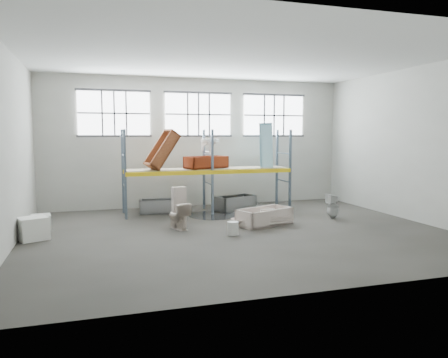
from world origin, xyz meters
name	(u,v)px	position (x,y,z in m)	size (l,w,h in m)	color
floor	(239,233)	(0.00, 0.00, -0.05)	(12.00, 10.00, 0.10)	#4A463F
ceiling	(240,55)	(0.00, 0.00, 5.05)	(12.00, 10.00, 0.10)	silver
wall_back	(198,143)	(0.00, 5.05, 2.50)	(12.00, 0.10, 5.00)	#A5A49A
wall_front	(333,154)	(0.00, -5.05, 2.50)	(12.00, 0.10, 5.00)	#A3A297
wall_left	(6,148)	(-6.05, 0.00, 2.50)	(0.10, 10.00, 5.00)	#A09F93
wall_right	(415,144)	(6.05, 0.00, 2.50)	(0.10, 10.00, 5.00)	#A09F94
window_left	(114,113)	(-3.20, 4.94, 3.60)	(2.60, 0.04, 1.60)	white
window_mid	(198,114)	(0.00, 4.94, 3.60)	(2.60, 0.04, 1.60)	white
window_right	(274,115)	(3.20, 4.94, 3.60)	(2.60, 0.04, 1.60)	white
rack_upright_la	(125,175)	(-3.00, 2.90, 1.50)	(0.08, 0.08, 3.00)	slate
rack_upright_lb	(123,172)	(-3.00, 4.10, 1.50)	(0.08, 0.08, 3.00)	slate
rack_upright_ma	(212,172)	(0.00, 2.90, 1.50)	(0.08, 0.08, 3.00)	slate
rack_upright_mb	(204,170)	(0.00, 4.10, 1.50)	(0.08, 0.08, 3.00)	slate
rack_upright_ra	(290,170)	(3.00, 2.90, 1.50)	(0.08, 0.08, 3.00)	slate
rack_upright_rb	(277,168)	(3.00, 4.10, 1.50)	(0.08, 0.08, 3.00)	slate
rack_beam_front	(212,172)	(0.00, 2.90, 1.50)	(6.00, 0.10, 0.14)	yellow
rack_beam_back	(204,170)	(0.00, 4.10, 1.50)	(6.00, 0.10, 0.14)	yellow
shelf_deck	(208,169)	(0.00, 3.50, 1.58)	(5.90, 1.10, 0.03)	gray
wet_patch	(214,215)	(0.00, 2.70, 0.00)	(1.80, 1.80, 0.00)	black
bathtub_beige	(265,217)	(1.09, 0.71, 0.26)	(1.76, 0.83, 0.52)	beige
cistern_spare	(268,216)	(1.18, 0.69, 0.28)	(0.45, 0.21, 0.43)	beige
sink_in_tub	(238,222)	(0.20, 0.65, 0.16)	(0.49, 0.49, 0.17)	beige
toilet_beige	(178,216)	(-1.62, 0.89, 0.40)	(0.45, 0.79, 0.81)	beige
cistern_tall	(179,207)	(-1.55, 1.11, 0.62)	(0.40, 0.26, 1.25)	beige
toilet_white	(333,206)	(3.68, 0.98, 0.42)	(0.38, 0.39, 0.85)	silver
steel_tub_left	(159,206)	(-1.78, 3.75, 0.24)	(1.32, 0.62, 0.49)	#9D9FA4
steel_tub_right	(235,203)	(1.03, 3.41, 0.27)	(1.49, 0.70, 0.55)	#979A9D
rust_tub_flat	(206,162)	(-0.08, 3.47, 1.82)	(1.53, 0.72, 0.43)	#9A2F0B
rust_tub_tilted	(162,150)	(-1.70, 3.34, 2.29)	(1.46, 0.69, 0.41)	#91592C
sink_on_shelf	(210,155)	(0.04, 3.35, 2.09)	(0.70, 0.54, 0.62)	white
blue_tub_upright	(266,146)	(2.28, 3.53, 2.40)	(1.70, 0.79, 0.48)	#93CFE6
bucket	(233,228)	(-0.29, -0.31, 0.19)	(0.32, 0.32, 0.38)	beige
carton_near	(33,229)	(-5.62, 0.72, 0.31)	(0.72, 0.61, 0.61)	white
carton_far	(41,222)	(-5.55, 1.96, 0.23)	(0.55, 0.55, 0.46)	beige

